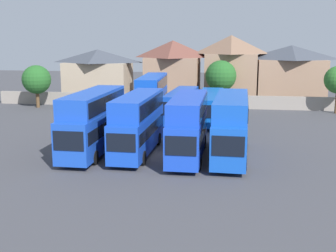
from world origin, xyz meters
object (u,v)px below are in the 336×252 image
bus_6 (182,104)px  bus_7 (211,105)px  tree_behind_wall (37,80)px  bus_1 (94,119)px  bus_2 (138,121)px  house_terrace_far_right (290,73)px  bus_5 (152,95)px  bus_3 (188,123)px  bus_4 (231,123)px  tree_right_of_lot (221,76)px  house_terrace_left (98,74)px  house_terrace_right (231,68)px  house_terrace_centre (173,70)px

bus_6 → bus_7: size_ratio=0.94×
tree_behind_wall → bus_1: bearing=-55.1°
bus_2 → house_terrace_far_right: bearing=154.3°
bus_6 → tree_behind_wall: bearing=-105.1°
bus_5 → tree_behind_wall: bearing=-113.8°
bus_3 → tree_behind_wall: 31.90m
bus_4 → tree_right_of_lot: bearing=-175.1°
bus_6 → tree_right_of_lot: tree_right_of_lot is taller
bus_1 → bus_4: (11.22, 0.20, -0.08)m
bus_2 → tree_right_of_lot: bearing=168.5°
bus_1 → tree_right_of_lot: bearing=161.0°
bus_3 → house_terrace_left: house_terrace_left is taller
bus_6 → house_terrace_right: (5.48, 17.15, 3.07)m
bus_6 → house_terrace_centre: (-3.35, 17.13, 2.68)m
bus_7 → tree_right_of_lot: tree_right_of_lot is taller
tree_behind_wall → tree_right_of_lot: 25.56m
house_terrace_left → bus_3: bearing=-61.4°
bus_6 → house_terrace_centre: 17.66m
house_terrace_left → bus_2: bearing=-67.1°
bus_1 → bus_4: bearing=91.7°
tree_behind_wall → tree_right_of_lot: (24.96, 5.50, 0.35)m
bus_2 → bus_5: 14.94m
house_terrace_right → house_terrace_centre: bearing=-179.9°
bus_3 → tree_right_of_lot: size_ratio=1.60×
bus_7 → house_terrace_left: bearing=-132.0°
bus_1 → house_terrace_left: (-9.62, 31.81, 1.08)m
bus_6 → house_terrace_centre: house_terrace_centre is taller
bus_4 → bus_7: 15.04m
bus_2 → house_terrace_far_right: size_ratio=1.00×
bus_2 → bus_5: (-1.57, 14.86, 0.13)m
bus_7 → house_terrace_right: size_ratio=1.21×
bus_6 → bus_5: bearing=-88.8°
bus_1 → house_terrace_right: house_terrace_right is taller
bus_3 → bus_6: 15.43m
house_terrace_centre → tree_right_of_lot: 8.95m
bus_4 → house_terrace_right: (-0.13, 31.97, 2.27)m
house_terrace_far_right → bus_4: bearing=-105.2°
bus_2 → bus_6: bus_2 is taller
bus_3 → bus_4: (3.35, 0.42, 0.03)m
bus_7 → house_terrace_left: 25.11m
bus_7 → tree_behind_wall: (-24.17, 6.74, 1.98)m
house_terrace_right → tree_behind_wall: size_ratio=1.69×
bus_5 → tree_right_of_lot: (7.63, 12.15, 1.32)m
tree_behind_wall → tree_right_of_lot: bearing=12.4°
bus_7 → house_terrace_centre: bearing=-158.6°
bus_2 → tree_behind_wall: bearing=-137.6°
bus_7 → tree_right_of_lot: (0.79, 12.24, 2.33)m
bus_6 → house_terrace_centre: bearing=-166.0°
bus_6 → bus_7: bus_6 is taller
tree_behind_wall → tree_right_of_lot: size_ratio=0.91×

